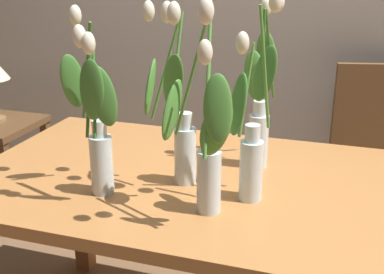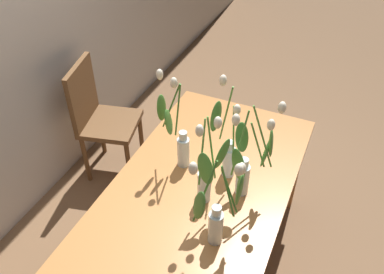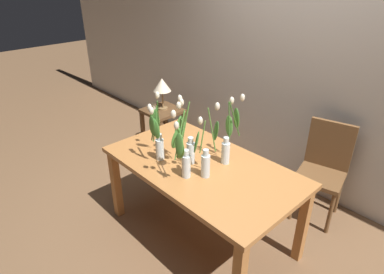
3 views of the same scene
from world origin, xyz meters
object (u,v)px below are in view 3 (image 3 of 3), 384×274
object	(u,v)px
tulip_vase_1	(206,155)
table_lamp	(162,86)
dining_table	(202,174)
tulip_vase_2	(183,154)
tulip_vase_3	(187,142)
dining_chair	(324,166)
tulip_vase_0	(157,137)
side_table	(163,118)
pillar_candle	(154,106)
tulip_vase_4	(228,141)

from	to	relation	value
tulip_vase_1	table_lamp	bearing A→B (deg)	151.67
dining_table	tulip_vase_2	world-z (taller)	tulip_vase_2
tulip_vase_3	dining_chair	distance (m)	1.35
tulip_vase_1	tulip_vase_0	bearing A→B (deg)	-165.25
table_lamp	tulip_vase_3	bearing A→B (deg)	-31.37
tulip_vase_2	side_table	distance (m)	1.89
tulip_vase_2	side_table	world-z (taller)	tulip_vase_2
side_table	table_lamp	world-z (taller)	table_lamp
tulip_vase_1	pillar_candle	world-z (taller)	tulip_vase_1
dining_chair	tulip_vase_1	bearing A→B (deg)	-109.61
tulip_vase_2	pillar_candle	size ratio (longest dim) A/B	7.86
dining_chair	side_table	bearing A→B (deg)	-172.04
tulip_vase_0	side_table	world-z (taller)	tulip_vase_0
tulip_vase_4	tulip_vase_2	bearing A→B (deg)	-99.36
dining_table	tulip_vase_2	bearing A→B (deg)	-80.90
pillar_candle	dining_chair	bearing A→B (deg)	9.21
table_lamp	pillar_candle	xyz separation A→B (m)	(-0.08, -0.08, -0.27)
tulip_vase_1	tulip_vase_3	world-z (taller)	tulip_vase_1
tulip_vase_0	tulip_vase_3	bearing A→B (deg)	35.45
tulip_vase_0	tulip_vase_2	world-z (taller)	tulip_vase_2
dining_table	tulip_vase_3	bearing A→B (deg)	-145.46
table_lamp	tulip_vase_4	bearing A→B (deg)	-20.54
tulip_vase_3	side_table	distance (m)	1.69
tulip_vase_1	tulip_vase_3	bearing A→B (deg)	173.24
side_table	tulip_vase_0	bearing A→B (deg)	-39.40
dining_chair	pillar_candle	size ratio (longest dim) A/B	12.40
tulip_vase_3	tulip_vase_4	bearing A→B (deg)	50.73
dining_table	tulip_vase_2	distance (m)	0.38
pillar_candle	side_table	bearing A→B (deg)	33.20
tulip_vase_0	tulip_vase_1	bearing A→B (deg)	14.75
dining_table	pillar_candle	world-z (taller)	dining_table
side_table	tulip_vase_4	bearing A→B (deg)	-20.06
tulip_vase_1	dining_chair	size ratio (longest dim) A/B	0.63
dining_chair	table_lamp	bearing A→B (deg)	-172.64
tulip_vase_4	dining_chair	xyz separation A→B (m)	(0.44, 0.86, -0.40)
pillar_candle	dining_table	bearing A→B (deg)	-24.10
dining_chair	pillar_candle	xyz separation A→B (m)	(-2.12, -0.34, 0.06)
tulip_vase_1	tulip_vase_3	size ratio (longest dim) A/B	1.05
tulip_vase_2	pillar_candle	distance (m)	1.90
tulip_vase_1	tulip_vase_4	bearing A→B (deg)	95.83
tulip_vase_4	table_lamp	world-z (taller)	tulip_vase_4
table_lamp	pillar_candle	size ratio (longest dim) A/B	5.31
tulip_vase_3	tulip_vase_1	bearing A→B (deg)	-6.76
tulip_vase_1	table_lamp	world-z (taller)	tulip_vase_1
tulip_vase_3	side_table	size ratio (longest dim) A/B	1.02
tulip_vase_0	tulip_vase_3	world-z (taller)	tulip_vase_3
tulip_vase_0	dining_chair	world-z (taller)	tulip_vase_0
tulip_vase_1	tulip_vase_4	size ratio (longest dim) A/B	1.05
tulip_vase_2	table_lamp	world-z (taller)	tulip_vase_2
tulip_vase_2	pillar_candle	xyz separation A→B (m)	(-1.61, 0.94, -0.36)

